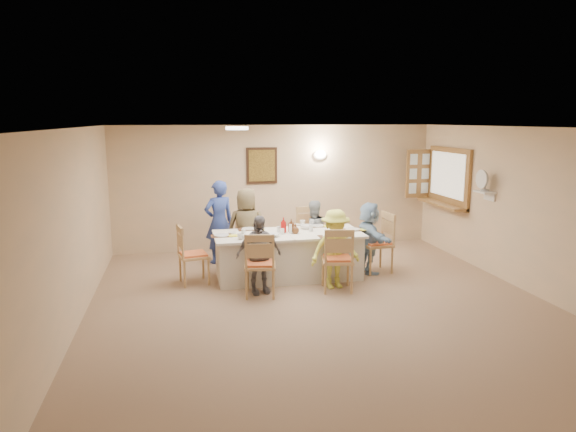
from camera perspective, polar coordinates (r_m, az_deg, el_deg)
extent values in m
plane|color=tan|center=(7.41, 3.81, -9.93)|extent=(7.00, 7.00, 0.00)
plane|color=#C5AE8F|center=(10.44, -1.32, 3.21)|extent=(6.50, 0.00, 6.50)
plane|color=#C5AE8F|center=(3.94, 18.17, -9.99)|extent=(6.50, 0.00, 6.50)
plane|color=#C5AE8F|center=(6.94, -22.85, -1.44)|extent=(0.00, 7.00, 7.00)
plane|color=#C5AE8F|center=(8.54, 25.41, 0.50)|extent=(0.00, 7.00, 7.00)
plane|color=white|center=(6.94, 4.07, 9.78)|extent=(7.00, 7.00, 0.00)
cube|color=#392114|center=(10.31, -2.94, 5.62)|extent=(0.62, 0.04, 0.72)
cube|color=black|center=(10.28, -2.92, 5.61)|extent=(0.52, 0.02, 0.62)
ellipsoid|color=white|center=(10.52, 3.59, 6.81)|extent=(0.26, 0.09, 0.18)
cylinder|color=white|center=(8.22, -5.69, 9.68)|extent=(0.36, 0.36, 0.05)
cube|color=olive|center=(10.47, 17.43, 4.13)|extent=(0.06, 1.50, 1.15)
cube|color=olive|center=(10.48, 16.70, 1.28)|extent=(0.30, 1.50, 0.05)
cube|color=olive|center=(11.02, 14.32, 4.59)|extent=(0.55, 0.04, 1.00)
cube|color=white|center=(9.30, 21.01, 2.52)|extent=(0.22, 0.36, 0.03)
cube|color=silver|center=(8.57, 0.03, -4.37)|extent=(2.44, 1.03, 0.76)
imported|color=brown|center=(9.05, -4.59, -1.39)|extent=(0.84, 0.67, 1.44)
imported|color=#969DA4|center=(9.30, 2.78, -1.86)|extent=(0.66, 0.56, 1.18)
imported|color=slate|center=(7.76, -3.27, -4.30)|extent=(0.81, 0.55, 1.20)
imported|color=#E7EB55|center=(8.02, 5.25, -3.68)|extent=(0.92, 0.67, 1.25)
imported|color=#99BDE0|center=(8.91, 9.01, -2.37)|extent=(1.16, 0.42, 1.23)
imported|color=#30469D|center=(9.45, -7.67, -0.66)|extent=(0.77, 0.70, 1.53)
cube|color=#472B19|center=(7.97, -3.57, -2.71)|extent=(0.35, 0.26, 0.01)
cylinder|color=white|center=(7.97, -3.57, -2.64)|extent=(0.23, 0.23, 0.01)
cube|color=yellow|center=(7.95, -2.23, -2.68)|extent=(0.15, 0.15, 0.01)
cube|color=#472B19|center=(8.23, 4.73, -2.30)|extent=(0.37, 0.27, 0.01)
cylinder|color=white|center=(8.22, 4.73, -2.23)|extent=(0.25, 0.25, 0.02)
cube|color=yellow|center=(8.23, 6.03, -2.27)|extent=(0.15, 0.15, 0.01)
cube|color=#472B19|center=(8.78, -4.38, -1.46)|extent=(0.38, 0.28, 0.01)
cylinder|color=white|center=(8.78, -4.38, -1.40)|extent=(0.23, 0.23, 0.01)
cube|color=yellow|center=(8.76, -3.17, -1.44)|extent=(0.15, 0.15, 0.01)
cube|color=#472B19|center=(9.02, 3.21, -1.13)|extent=(0.34, 0.25, 0.01)
cylinder|color=white|center=(9.01, 3.21, -1.07)|extent=(0.25, 0.25, 0.02)
cube|color=yellow|center=(9.02, 4.39, -1.10)|extent=(0.13, 0.13, 0.01)
cube|color=#472B19|center=(8.33, -7.40, -2.20)|extent=(0.33, 0.25, 0.01)
cylinder|color=white|center=(8.32, -7.41, -2.13)|extent=(0.24, 0.24, 0.02)
cube|color=yellow|center=(8.29, -6.14, -2.18)|extent=(0.14, 0.14, 0.01)
cube|color=#472B19|center=(8.77, 7.20, -1.53)|extent=(0.35, 0.26, 0.01)
cylinder|color=white|center=(8.77, 7.20, -1.47)|extent=(0.25, 0.25, 0.02)
cube|color=yellow|center=(8.79, 8.42, -1.50)|extent=(0.14, 0.14, 0.01)
imported|color=white|center=(8.05, -5.25, -2.29)|extent=(0.20, 0.20, 0.09)
imported|color=white|center=(9.07, 1.63, -0.77)|extent=(0.17, 0.17, 0.09)
imported|color=white|center=(8.21, -1.59, -2.14)|extent=(0.32, 0.32, 0.05)
imported|color=white|center=(8.81, 2.04, -1.21)|extent=(0.34, 0.34, 0.07)
imported|color=#AF100F|center=(8.47, -0.51, -1.01)|extent=(0.14, 0.14, 0.26)
imported|color=#5B3418|center=(8.57, 0.37, -1.03)|extent=(0.16, 0.16, 0.22)
imported|color=#5B3418|center=(8.42, 0.83, -1.42)|extent=(0.16, 0.16, 0.16)
cylinder|color=silver|center=(8.49, -1.03, -1.50)|extent=(0.06, 0.06, 0.10)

